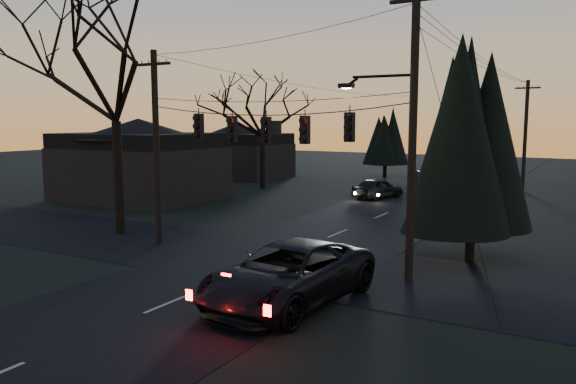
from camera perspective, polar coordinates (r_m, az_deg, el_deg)
The scene contains 17 objects.
ground_plane at distance 15.17m, azimuth -22.35°, elevation -14.59°, with size 160.00×160.00×0.00m, color black.
main_road at distance 31.11m, azimuth 8.18°, elevation -2.92°, with size 8.00×120.00×0.02m, color black.
cross_road at distance 22.34m, azimuth -1.50°, elevation -6.94°, with size 60.00×7.00×0.02m, color black.
utility_pole_right at distance 20.12m, azimuth 12.14°, elevation -8.75°, with size 5.00×0.30×10.00m, color black, non-canonical shape.
utility_pole_left at distance 25.90m, azimuth -12.94°, elevation -5.14°, with size 1.80×0.30×8.50m, color black, non-canonical shape.
utility_pole_far_r at distance 47.13m, azimuth 22.70°, elevation 0.07°, with size 1.80×0.30×8.50m, color black, non-canonical shape.
utility_pole_far_l at distance 57.40m, azimuth 12.30°, elevation 1.69°, with size 0.30×0.30×8.00m, color black, non-canonical shape.
span_signal_assembly at distance 21.77m, azimuth -2.09°, elevation 6.49°, with size 11.50×0.44×1.65m.
bare_tree_left at distance 28.28m, azimuth -17.23°, elevation 11.30°, with size 11.07×11.07×10.90m.
evergreen_right at distance 22.75m, azimuth 18.38°, elevation 4.27°, with size 4.09×4.09×7.71m.
bare_tree_dist at distance 44.92m, azimuth -2.63°, elevation 7.72°, with size 7.55×7.55×8.30m.
evergreen_dist at distance 54.93m, azimuth 9.88°, elevation 5.30°, with size 3.78×3.78×6.08m.
house_left_near at distance 40.23m, azimuth -14.86°, elevation 3.24°, with size 10.00×8.00×5.60m.
house_left_far at distance 54.45m, azimuth -5.17°, elevation 4.27°, with size 9.00×7.00×5.20m.
suv_near at distance 17.05m, azimuth 0.06°, elevation -8.39°, with size 2.98×6.46×1.80m, color black.
sedan_oncoming_a at distance 39.89m, azimuth 9.12°, elevation 0.36°, with size 1.70×4.22×1.44m, color black.
sedan_oncoming_b at distance 47.49m, azimuth 13.79°, elevation 1.27°, with size 1.38×3.94×1.30m, color black.
Camera 1 is at (11.32, -8.44, 5.54)m, focal length 35.00 mm.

